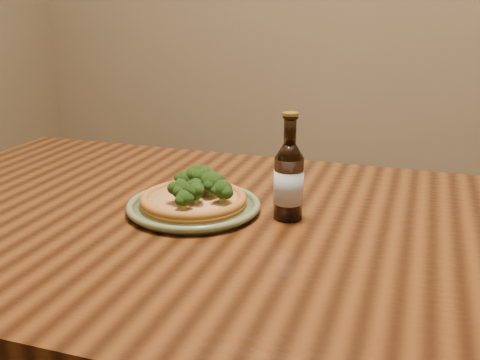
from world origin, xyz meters
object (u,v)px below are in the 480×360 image
(plate, at_px, (194,206))
(beer_bottle, at_px, (289,180))
(table, at_px, (254,269))
(pizza, at_px, (195,196))

(plate, height_order, beer_bottle, beer_bottle)
(table, height_order, beer_bottle, beer_bottle)
(table, distance_m, pizza, 0.18)
(plate, relative_size, beer_bottle, 1.29)
(table, bearing_deg, plate, 169.21)
(plate, bearing_deg, beer_bottle, 7.17)
(plate, bearing_deg, table, -10.79)
(plate, distance_m, pizza, 0.02)
(pizza, height_order, beer_bottle, beer_bottle)
(pizza, xyz_separation_m, beer_bottle, (0.18, 0.02, 0.04))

